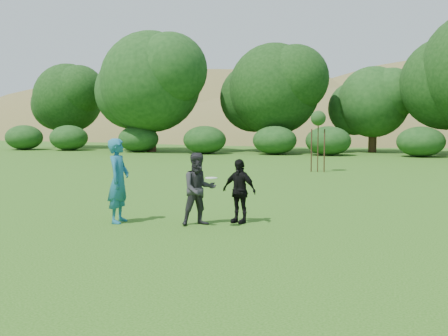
# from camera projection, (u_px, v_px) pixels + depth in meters

# --- Properties ---
(ground) EXTENTS (120.00, 120.00, 0.00)m
(ground) POSITION_uv_depth(u_px,v_px,m) (186.00, 227.00, 12.85)
(ground) COLOR #19470C
(ground) RESTS_ON ground
(player_teal) EXTENTS (0.56, 0.78, 2.00)m
(player_teal) POSITION_uv_depth(u_px,v_px,m) (119.00, 181.00, 13.28)
(player_teal) COLOR #1B607C
(player_teal) RESTS_ON ground
(player_grey) EXTENTS (1.04, 1.00, 1.69)m
(player_grey) POSITION_uv_depth(u_px,v_px,m) (199.00, 189.00, 12.96)
(player_grey) COLOR #262628
(player_grey) RESTS_ON ground
(player_black) EXTENTS (0.96, 0.62, 1.52)m
(player_black) POSITION_uv_depth(u_px,v_px,m) (239.00, 191.00, 13.28)
(player_black) COLOR black
(player_black) RESTS_ON ground
(frisbee) EXTENTS (0.27, 0.27, 0.03)m
(frisbee) POSITION_uv_depth(u_px,v_px,m) (211.00, 178.00, 12.51)
(frisbee) COLOR white
(frisbee) RESTS_ON ground
(sapling) EXTENTS (0.70, 0.70, 2.85)m
(sapling) POSITION_uv_depth(u_px,v_px,m) (318.00, 120.00, 25.96)
(sapling) COLOR #352114
(sapling) RESTS_ON ground
(hillside) EXTENTS (150.00, 72.00, 52.00)m
(hillside) POSITION_uv_depth(u_px,v_px,m) (354.00, 221.00, 79.31)
(hillside) COLOR olive
(hillside) RESTS_ON ground
(tree_row) EXTENTS (53.92, 10.38, 9.62)m
(tree_row) POSITION_uv_depth(u_px,v_px,m) (376.00, 84.00, 38.84)
(tree_row) COLOR #3A2616
(tree_row) RESTS_ON ground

